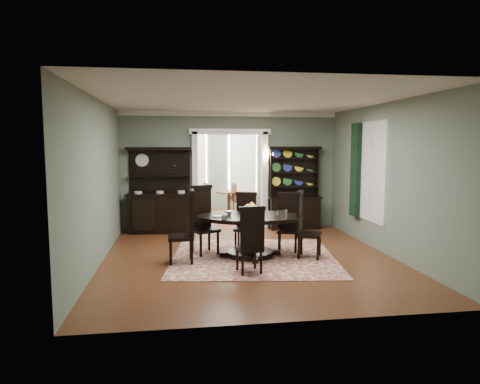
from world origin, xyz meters
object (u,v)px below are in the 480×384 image
object	(u,v)px
welsh_dresser	(294,199)
parlor_table	(229,200)
dining_table	(250,228)
sideboard	(160,203)

from	to	relation	value
welsh_dresser	parlor_table	xyz separation A→B (m)	(-1.45, 2.13, -0.27)
dining_table	parlor_table	world-z (taller)	dining_table
dining_table	welsh_dresser	distance (m)	3.07
parlor_table	welsh_dresser	bearing A→B (deg)	-55.67
welsh_dresser	parlor_table	bearing A→B (deg)	127.03
dining_table	sideboard	bearing A→B (deg)	133.09
welsh_dresser	parlor_table	size ratio (longest dim) A/B	2.56
welsh_dresser	sideboard	bearing A→B (deg)	-177.04
dining_table	sideboard	xyz separation A→B (m)	(-1.82, 2.60, 0.18)
welsh_dresser	dining_table	bearing A→B (deg)	-118.77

